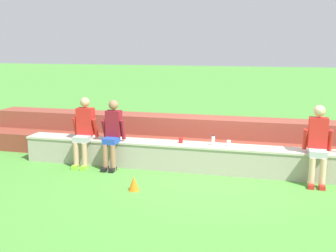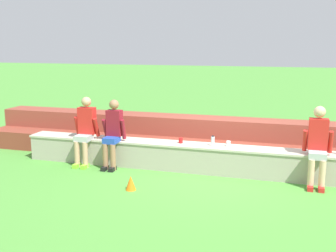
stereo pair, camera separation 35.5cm
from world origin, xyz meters
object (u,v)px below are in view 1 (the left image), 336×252
Objects in this scene: person_center at (318,143)px; water_bottle_near_left at (213,141)px; plastic_cup_left_end at (181,140)px; person_far_left at (84,130)px; sports_cone at (134,183)px; person_left_of_center at (112,133)px; plastic_cup_middle at (229,143)px.

person_center reaches higher than water_bottle_near_left.
plastic_cup_left_end is at bearing 174.37° from person_center.
person_far_left is 2.04m from plastic_cup_left_end.
water_bottle_near_left is (2.69, 0.22, -0.13)m from person_far_left.
person_center is at bearing 20.65° from sports_cone.
person_center is 13.17× the size of plastic_cup_left_end.
person_far_left is at bearing -172.76° from plastic_cup_left_end.
person_far_left is 4.63m from person_center.
sports_cone is at bearing -110.10° from plastic_cup_left_end.
person_center is 6.96× the size of water_bottle_near_left.
person_left_of_center is 6.78× the size of water_bottle_near_left.
person_center reaches higher than person_left_of_center.
plastic_cup_left_end is (-0.67, 0.04, -0.04)m from water_bottle_near_left.
person_left_of_center is 12.83× the size of plastic_cup_left_end.
plastic_cup_middle is at bearing -0.35° from plastic_cup_left_end.
water_bottle_near_left is 1.89× the size of plastic_cup_left_end.
person_center is 2.63m from plastic_cup_left_end.
sports_cone is at bearing -130.49° from water_bottle_near_left.
person_center is 12.82× the size of plastic_cup_middle.
plastic_cup_left_end is (-0.97, 0.01, -0.00)m from plastic_cup_middle.
person_left_of_center is 2.37m from plastic_cup_middle.
person_left_of_center reaches higher than plastic_cup_middle.
water_bottle_near_left is at bearing 173.64° from person_center.
sports_cone is (-0.53, -1.44, -0.48)m from plastic_cup_left_end.
person_left_of_center is at bearing 126.20° from sports_cone.
plastic_cup_left_end is 0.43× the size of sports_cone.
person_center is at bearing -5.63° from plastic_cup_left_end.
person_left_of_center is 0.97× the size of person_center.
plastic_cup_left_end is (-2.61, 0.26, -0.17)m from person_center.
plastic_cup_middle reaches higher than plastic_cup_left_end.
plastic_cup_middle is at bearing 4.79° from person_far_left.
person_far_left reaches higher than plastic_cup_left_end.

